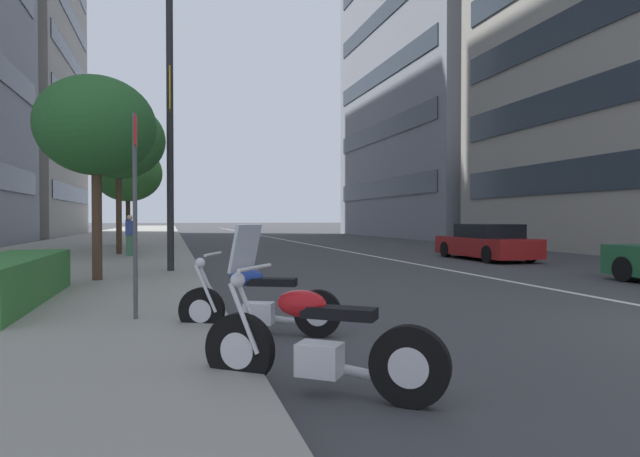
% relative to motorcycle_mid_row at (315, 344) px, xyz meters
% --- Properties ---
extents(sidewalk_right_plaza, '(160.00, 8.76, 0.15)m').
position_rel_motorcycle_mid_row_xyz_m(sidewalk_right_plaza, '(30.02, 4.79, -0.37)').
color(sidewalk_right_plaza, gray).
rests_on(sidewalk_right_plaza, ground).
extents(lane_centre_stripe, '(110.00, 0.16, 0.01)m').
position_rel_motorcycle_mid_row_xyz_m(lane_centre_stripe, '(35.02, -6.82, -0.44)').
color(lane_centre_stripe, silver).
rests_on(lane_centre_stripe, ground).
extents(motorcycle_mid_row, '(1.43, 1.88, 1.49)m').
position_rel_motorcycle_mid_row_xyz_m(motorcycle_mid_row, '(0.00, 0.00, 0.00)').
color(motorcycle_mid_row, black).
rests_on(motorcycle_mid_row, ground).
extents(motorcycle_under_tarp, '(1.04, 2.06, 1.09)m').
position_rel_motorcycle_mid_row_xyz_m(motorcycle_under_tarp, '(2.52, 0.11, -0.04)').
color(motorcycle_under_tarp, black).
rests_on(motorcycle_under_tarp, ground).
extents(car_following_behind, '(4.70, 1.95, 1.34)m').
position_rel_motorcycle_mid_row_xyz_m(car_following_behind, '(13.13, -10.25, 0.18)').
color(car_following_behind, maroon).
rests_on(car_following_behind, ground).
extents(parking_sign_by_curb, '(0.32, 0.06, 2.85)m').
position_rel_motorcycle_mid_row_xyz_m(parking_sign_by_curb, '(3.33, 1.68, 1.40)').
color(parking_sign_by_curb, '#47494C').
rests_on(parking_sign_by_curb, sidewalk_right_plaza).
extents(street_lamp_with_banners, '(1.26, 2.39, 8.40)m').
position_rel_motorcycle_mid_row_xyz_m(street_lamp_with_banners, '(10.32, 0.89, 4.73)').
color(street_lamp_with_banners, '#232326').
rests_on(street_lamp_with_banners, sidewalk_right_plaza).
extents(clipped_hedge_bed, '(4.74, 1.10, 0.76)m').
position_rel_motorcycle_mid_row_xyz_m(clipped_hedge_bed, '(5.29, 3.79, 0.08)').
color(clipped_hedge_bed, '#337033').
rests_on(clipped_hedge_bed, sidewalk_right_plaza).
extents(street_tree_mid_sidewalk, '(2.64, 2.64, 4.62)m').
position_rel_motorcycle_mid_row_xyz_m(street_tree_mid_sidewalk, '(8.54, 2.82, 3.18)').
color(street_tree_mid_sidewalk, '#473323').
rests_on(street_tree_mid_sidewalk, sidewalk_right_plaza).
extents(street_tree_far_plaza, '(3.59, 3.59, 6.02)m').
position_rel_motorcycle_mid_row_xyz_m(street_tree_far_plaza, '(17.90, 3.18, 4.19)').
color(street_tree_far_plaza, '#473323').
rests_on(street_tree_far_plaza, sidewalk_right_plaza).
extents(street_tree_by_lamp_post, '(3.40, 3.40, 5.17)m').
position_rel_motorcycle_mid_row_xyz_m(street_tree_by_lamp_post, '(24.29, 3.30, 3.41)').
color(street_tree_by_lamp_post, '#473323').
rests_on(street_tree_by_lamp_post, sidewalk_right_plaza).
extents(pedestrian_on_plaza, '(0.42, 0.29, 1.54)m').
position_rel_motorcycle_mid_row_xyz_m(pedestrian_on_plaza, '(16.65, 2.69, 0.47)').
color(pedestrian_on_plaza, '#3F724C').
rests_on(pedestrian_on_plaza, sidewalk_right_plaza).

